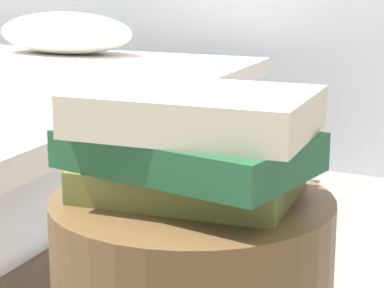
# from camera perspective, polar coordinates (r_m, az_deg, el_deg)

# --- Properties ---
(book_olive) EXTENTS (0.29, 0.22, 0.04)m
(book_olive) POSITION_cam_1_polar(r_m,az_deg,el_deg) (0.95, -0.16, -2.71)
(book_olive) COLOR olive
(book_olive) RESTS_ON side_table
(book_forest) EXTENTS (0.32, 0.23, 0.05)m
(book_forest) POSITION_cam_1_polar(r_m,az_deg,el_deg) (0.92, -0.32, -0.48)
(book_forest) COLOR #1E512D
(book_forest) RESTS_ON book_olive
(book_cream) EXTENTS (0.30, 0.22, 0.05)m
(book_cream) POSITION_cam_1_polar(r_m,az_deg,el_deg) (0.90, 0.28, 2.53)
(book_cream) COLOR beige
(book_cream) RESTS_ON book_forest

